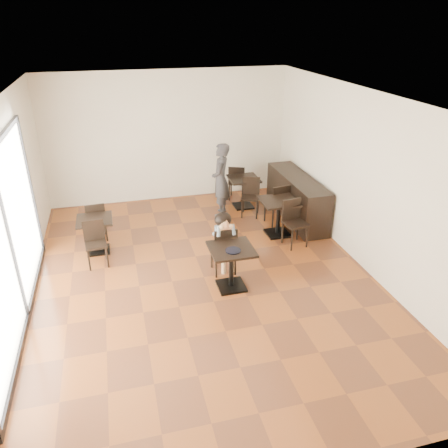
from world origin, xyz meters
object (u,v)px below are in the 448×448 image
object	(u,v)px
chair_mid_b	(296,224)
chair_back_a	(237,182)
chair_mid_a	(276,204)
adult_patron	(221,180)
chair_left_a	(96,221)
child	(223,243)
cafe_table_mid	(278,217)
cafe_table_left	(96,235)
child_chair	(223,249)
chair_back_b	(250,198)
cafe_table_back	(243,192)
child_table	(231,268)
chair_left_b	(96,245)

from	to	relation	value
chair_mid_b	chair_back_a	size ratio (longest dim) A/B	1.06
chair_mid_a	chair_back_a	xyz separation A→B (m)	(-0.45, 1.64, -0.03)
adult_patron	chair_mid_a	xyz separation A→B (m)	(1.10, -0.79, -0.38)
chair_mid_b	chair_left_a	world-z (taller)	chair_mid_b
adult_patron	chair_mid_a	bearing A→B (deg)	76.91
child	cafe_table_mid	distance (m)	1.93
child	cafe_table_mid	size ratio (longest dim) A/B	1.48
child	chair_mid_a	size ratio (longest dim) A/B	1.23
cafe_table_left	child_chair	bearing A→B (deg)	-31.32
child	chair_back_b	bearing A→B (deg)	61.28
cafe_table_back	chair_back_a	world-z (taller)	chair_back_a
chair_mid_b	chair_left_a	xyz separation A→B (m)	(-3.95, 1.31, -0.05)
chair_left_a	cafe_table_back	bearing A→B (deg)	-171.23
cafe_table_left	adult_patron	bearing A→B (deg)	21.72
child	cafe_table_back	world-z (taller)	child
child	chair_left_a	distance (m)	2.98
child_table	chair_left_b	size ratio (longest dim) A/B	0.90
chair_mid_a	cafe_table_left	bearing A→B (deg)	-4.30
adult_patron	chair_back_a	xyz separation A→B (m)	(0.65, 0.85, -0.41)
cafe_table_back	chair_mid_a	size ratio (longest dim) A/B	0.78
cafe_table_mid	chair_left_a	bearing A→B (deg)	168.69
chair_left_a	chair_left_b	bearing A→B (deg)	84.58
chair_left_a	chair_back_a	size ratio (longest dim) A/B	0.95
chair_mid_a	child	bearing A→B (deg)	36.32
chair_left_a	chair_left_b	size ratio (longest dim) A/B	1.00
chair_back_a	chair_mid_b	bearing A→B (deg)	122.02
cafe_table_back	chair_mid_a	bearing A→B (deg)	-67.82
chair_mid_a	chair_back_b	size ratio (longest dim) A/B	1.06
cafe_table_mid	chair_mid_b	xyz separation A→B (m)	(0.16, -0.55, 0.08)
chair_mid_a	chair_left_a	bearing A→B (deg)	-12.27
child_table	chair_back_b	xyz separation A→B (m)	(1.24, 2.81, 0.06)
child_chair	cafe_table_left	distance (m)	2.65
cafe_table_mid	chair_back_a	world-z (taller)	chair_back_a
cafe_table_left	chair_mid_a	xyz separation A→B (m)	(3.95, 0.34, 0.12)
chair_mid_b	chair_mid_a	bearing A→B (deg)	80.73
cafe_table_mid	cafe_table_back	xyz separation A→B (m)	(-0.28, 1.64, -0.02)
cafe_table_back	chair_mid_b	distance (m)	2.24
child_table	cafe_table_left	size ratio (longest dim) A/B	1.08
chair_mid_a	chair_left_b	world-z (taller)	chair_mid_a
child	child_chair	bearing A→B (deg)	0.00
cafe_table_mid	chair_left_b	size ratio (longest dim) A/B	0.92
child_table	chair_left_b	bearing A→B (deg)	148.68
child_table	cafe_table_left	distance (m)	2.97
cafe_table_left	chair_left_a	xyz separation A→B (m)	(-0.00, 0.55, 0.07)
cafe_table_left	chair_back_b	distance (m)	3.61
child_chair	adult_patron	xyz separation A→B (m)	(0.59, 2.51, 0.40)
cafe_table_left	chair_mid_b	world-z (taller)	chair_mid_b
cafe_table_mid	chair_back_b	size ratio (longest dim) A/B	0.88
chair_mid_b	child_table	bearing A→B (deg)	-154.50
child	chair_back_a	world-z (taller)	child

